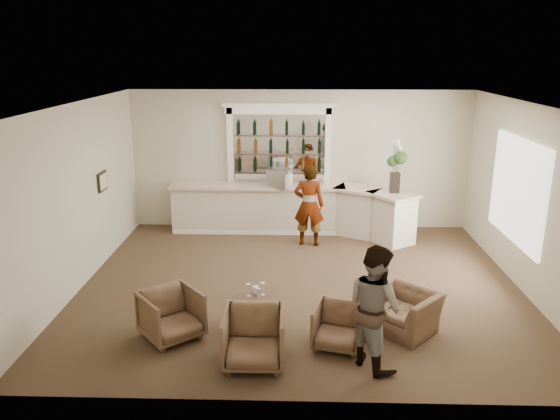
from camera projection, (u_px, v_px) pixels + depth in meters
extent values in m
plane|color=brown|center=(300.00, 284.00, 10.11)|extent=(8.00, 8.00, 0.00)
cube|color=beige|center=(300.00, 160.00, 13.00)|extent=(8.00, 0.04, 3.30)
cube|color=beige|center=(78.00, 197.00, 9.76)|extent=(0.04, 7.00, 3.30)
cube|color=beige|center=(530.00, 201.00, 9.53)|extent=(0.04, 7.00, 3.30)
cube|color=white|center=(302.00, 104.00, 9.18)|extent=(8.00, 7.00, 0.04)
cube|color=white|center=(517.00, 191.00, 10.00)|extent=(0.05, 2.40, 1.90)
cube|color=black|center=(102.00, 181.00, 10.91)|extent=(0.04, 0.46, 0.38)
cube|color=beige|center=(104.00, 181.00, 10.91)|extent=(0.01, 0.38, 0.30)
cube|color=white|center=(258.00, 209.00, 13.01)|extent=(4.00, 0.70, 1.08)
cube|color=beige|center=(257.00, 186.00, 12.83)|extent=(4.10, 0.82, 0.06)
cube|color=white|center=(357.00, 212.00, 12.72)|extent=(1.12, 1.04, 1.08)
cube|color=beige|center=(359.00, 189.00, 12.54)|extent=(1.27, 1.19, 0.06)
cube|color=white|center=(391.00, 219.00, 12.20)|extent=(1.08, 1.14, 1.08)
cube|color=beige|center=(393.00, 195.00, 12.02)|extent=(1.24, 1.29, 0.06)
cube|color=white|center=(257.00, 232.00, 12.83)|extent=(4.00, 0.06, 0.10)
cube|color=white|center=(279.00, 148.00, 12.91)|extent=(2.15, 0.02, 1.65)
cube|color=white|center=(231.00, 169.00, 13.03)|extent=(0.14, 0.16, 2.90)
cube|color=white|center=(327.00, 169.00, 12.96)|extent=(0.14, 0.16, 2.90)
cube|color=white|center=(279.00, 110.00, 12.60)|extent=(2.52, 0.16, 0.18)
cube|color=white|center=(279.00, 105.00, 12.57)|extent=(2.64, 0.20, 0.08)
cube|color=#35261A|center=(279.00, 172.00, 12.97)|extent=(2.05, 0.20, 0.03)
cube|color=#35261A|center=(279.00, 154.00, 12.84)|extent=(2.05, 0.20, 0.03)
cube|color=#35261A|center=(279.00, 135.00, 12.72)|extent=(2.05, 0.20, 0.03)
cylinder|color=#44301D|center=(256.00, 312.00, 8.52)|extent=(0.70, 0.70, 0.50)
imported|color=gray|center=(309.00, 205.00, 11.93)|extent=(0.71, 0.51, 1.83)
imported|color=gray|center=(375.00, 307.00, 7.32)|extent=(1.02, 1.07, 1.74)
imported|color=brown|center=(171.00, 315.00, 8.16)|extent=(1.14, 1.14, 0.75)
imported|color=brown|center=(254.00, 338.00, 7.47)|extent=(0.85, 0.88, 0.79)
imported|color=brown|center=(338.00, 326.00, 7.93)|extent=(0.85, 0.86, 0.65)
imported|color=brown|center=(403.00, 310.00, 8.41)|extent=(1.32, 1.31, 0.64)
cube|color=#AFAFB4|center=(279.00, 178.00, 12.53)|extent=(0.60, 0.56, 0.43)
cube|color=black|center=(395.00, 182.00, 12.06)|extent=(0.20, 0.20, 0.44)
cube|color=white|center=(255.00, 290.00, 8.57)|extent=(0.08, 0.08, 0.12)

